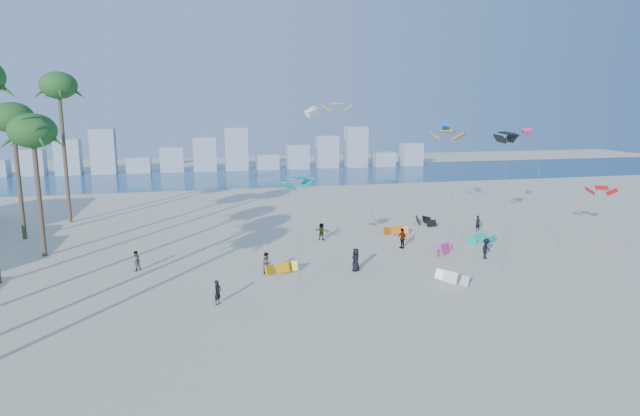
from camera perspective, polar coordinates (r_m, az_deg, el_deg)
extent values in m
plane|color=beige|center=(29.17, 1.49, -14.86)|extent=(220.00, 220.00, 0.00)
plane|color=navy|center=(98.46, -9.19, 3.33)|extent=(220.00, 220.00, 0.00)
imported|color=black|center=(35.59, -10.84, -8.80)|extent=(0.66, 0.70, 1.61)
imported|color=gray|center=(41.24, -5.77, -5.85)|extent=(1.04, 1.03, 1.69)
imported|color=black|center=(41.76, 3.84, -5.52)|extent=(1.02, 1.04, 1.80)
imported|color=gray|center=(48.80, 8.74, -3.21)|extent=(0.75, 1.14, 1.81)
imported|color=black|center=(47.08, 17.26, -4.15)|extent=(1.28, 1.17, 1.73)
imported|color=gray|center=(51.13, 0.17, -2.52)|extent=(1.50, 1.35, 1.65)
imported|color=black|center=(57.13, 16.45, -1.57)|extent=(0.65, 0.49, 1.60)
imported|color=gray|center=(44.16, -19.02, -5.34)|extent=(0.97, 0.97, 1.58)
cylinder|color=#595959|center=(37.96, -2.29, -2.69)|extent=(0.33, 2.47, 7.55)
cylinder|color=#595959|center=(50.24, 13.86, 1.91)|extent=(1.50, 5.61, 10.25)
cylinder|color=#595959|center=(45.24, 19.05, 0.81)|extent=(1.62, 3.11, 10.47)
cylinder|color=#595959|center=(54.37, 0.44, 4.01)|extent=(1.93, 4.85, 12.37)
cylinder|color=#595959|center=(53.28, 14.97, 2.73)|extent=(2.56, 2.86, 10.95)
cylinder|color=#595959|center=(55.47, 28.90, -0.98)|extent=(0.80, 3.14, 5.18)
cylinder|color=#595959|center=(55.06, 4.06, 4.35)|extent=(2.92, 6.03, 12.91)
cylinder|color=#595959|center=(53.36, 22.65, 2.06)|extent=(1.68, 3.88, 10.56)
cylinder|color=brown|center=(50.62, -27.74, 1.26)|extent=(0.40, 0.40, 10.64)
ellipsoid|color=#1D5321|center=(50.13, -28.28, 7.27)|extent=(3.80, 3.80, 2.85)
cylinder|color=brown|center=(58.17, -29.40, 2.67)|extent=(0.40, 0.40, 11.57)
ellipsoid|color=#1D5321|center=(57.77, -29.94, 8.35)|extent=(3.80, 3.80, 2.85)
cylinder|color=brown|center=(64.10, -25.53, 5.07)|extent=(0.40, 0.40, 14.75)
ellipsoid|color=#1D5321|center=(63.92, -26.08, 11.65)|extent=(3.80, 3.80, 2.85)
cube|color=#9EADBF|center=(111.75, -28.31, 4.29)|extent=(4.40, 3.00, 4.80)
cube|color=#9EADBF|center=(110.22, -25.23, 4.95)|extent=(4.40, 3.00, 6.60)
cube|color=#9EADBF|center=(109.03, -22.07, 5.61)|extent=(4.40, 3.00, 8.40)
cube|color=#9EADBF|center=(108.50, -18.73, 4.38)|extent=(4.40, 3.00, 3.00)
cube|color=#9EADBF|center=(107.99, -15.47, 5.01)|extent=(4.40, 3.00, 4.80)
cube|color=#9EADBF|center=(107.84, -12.19, 5.63)|extent=(4.40, 3.00, 6.60)
cube|color=#9EADBF|center=(108.05, -8.90, 6.23)|extent=(4.40, 3.00, 8.40)
cube|color=#9EADBF|center=(108.93, -5.60, 4.92)|extent=(4.40, 3.00, 3.00)
cube|color=#9EADBF|center=(109.83, -2.39, 5.48)|extent=(4.40, 3.00, 4.80)
cube|color=#9EADBF|center=(111.08, 0.77, 6.02)|extent=(4.40, 3.00, 6.60)
cube|color=#9EADBF|center=(112.66, 3.85, 6.52)|extent=(4.40, 3.00, 8.40)
cube|color=#9EADBF|center=(114.85, 6.81, 5.20)|extent=(4.40, 3.00, 3.00)
cube|color=#9EADBF|center=(117.03, 9.69, 5.67)|extent=(4.40, 3.00, 4.80)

